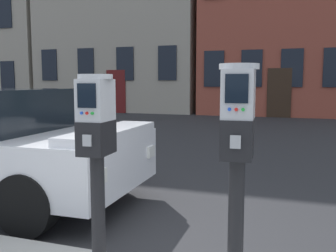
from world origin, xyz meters
The scene contains 2 objects.
parking_meter_near_kerb centered at (-0.08, -0.32, 1.12)m, with size 0.23×0.26×1.42m.
parking_meter_twin_adjacent centered at (0.81, -0.32, 1.15)m, with size 0.23×0.26×1.47m.
Camera 1 is at (1.11, -2.40, 1.51)m, focal length 40.48 mm.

